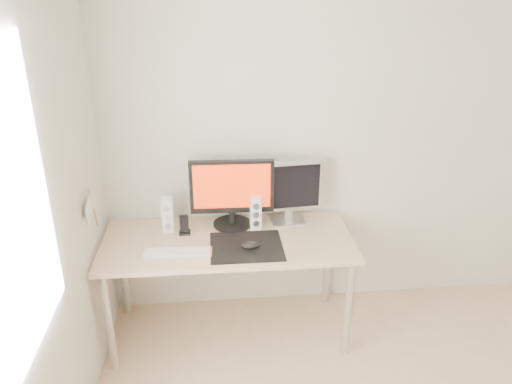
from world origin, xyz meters
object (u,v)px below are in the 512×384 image
desk (228,250)px  main_monitor (232,191)px  second_monitor (289,189)px  speaker_right (255,212)px  keyboard (177,252)px  phone_dock (185,228)px  mouse (250,245)px  speaker_left (168,215)px

desk → main_monitor: size_ratio=2.90×
second_monitor → desk: bearing=-153.9°
speaker_right → keyboard: 0.59m
phone_dock → mouse: bearing=-30.3°
mouse → keyboard: (-0.45, -0.02, -0.02)m
desk → speaker_right: 0.30m
keyboard → desk: bearing=26.4°
mouse → desk: 0.22m
speaker_right → keyboard: size_ratio=0.54×
mouse → phone_dock: phone_dock is taller
main_monitor → keyboard: main_monitor is taller
second_monitor → speaker_right: (-0.23, -0.07, -0.13)m
main_monitor → speaker_left: size_ratio=2.40×
main_monitor → second_monitor: main_monitor is taller
second_monitor → keyboard: second_monitor is taller
desk → phone_dock: size_ratio=12.07×
speaker_right → phone_dock: (-0.47, -0.04, -0.07)m
phone_dock → desk: bearing=-19.7°
main_monitor → speaker_left: 0.45m
speaker_left → phone_dock: speaker_left is taller
second_monitor → phone_dock: size_ratio=3.41×
phone_dock → main_monitor: bearing=15.0°
mouse → speaker_left: 0.60m
speaker_left → main_monitor: bearing=3.8°
mouse → desk: bearing=133.4°
keyboard → phone_dock: size_ratio=3.20×
desk → speaker_right: bearing=35.7°
speaker_right → keyboard: bearing=-149.9°
main_monitor → speaker_left: (-0.42, -0.03, -0.14)m
phone_dock → speaker_right: bearing=4.7°
second_monitor → phone_dock: bearing=-171.2°
phone_dock → speaker_left: bearing=151.6°
second_monitor → speaker_left: second_monitor is taller
speaker_right → speaker_left: bearing=178.1°
keyboard → speaker_right: bearing=30.1°
desk → main_monitor: bearing=77.4°
speaker_right → keyboard: speaker_right is taller
mouse → second_monitor: (0.29, 0.35, 0.22)m
speaker_left → phone_dock: 0.14m
main_monitor → desk: bearing=-102.6°
mouse → speaker_right: (0.06, 0.28, 0.09)m
desk → speaker_left: speaker_left is taller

